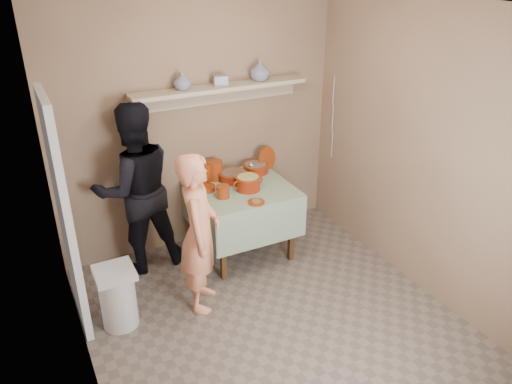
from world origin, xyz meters
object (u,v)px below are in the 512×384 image
cazuela_rice (248,182)px  serving_table (241,197)px  person_cook (199,233)px  trash_bin (118,297)px  person_helper (136,189)px

cazuela_rice → serving_table: bearing=107.8°
person_cook → trash_bin: person_cook is taller
person_helper → person_cook: bearing=107.5°
cazuela_rice → person_helper: bearing=162.2°
cazuela_rice → trash_bin: bearing=-161.7°
serving_table → cazuela_rice: 0.23m
trash_bin → serving_table: bearing=22.2°
cazuela_rice → trash_bin: cazuela_rice is taller
person_cook → cazuela_rice: 0.90m
person_cook → person_helper: (-0.31, 0.86, 0.12)m
serving_table → cazuela_rice: cazuela_rice is taller
serving_table → cazuela_rice: (0.03, -0.10, 0.20)m
person_helper → trash_bin: 1.08m
person_cook → cazuela_rice: size_ratio=4.43×
person_helper → serving_table: bearing=164.3°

